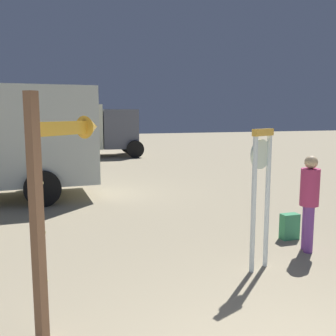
% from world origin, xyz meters
% --- Properties ---
extents(standing_clock, '(0.42, 0.25, 2.08)m').
position_xyz_m(standing_clock, '(1.01, 2.63, 1.28)').
color(standing_clock, white).
rests_on(standing_clock, ground_plane).
extents(arrow_sign, '(0.84, 0.82, 2.50)m').
position_xyz_m(arrow_sign, '(-1.82, 1.89, 1.64)').
color(arrow_sign, '#8A6043').
rests_on(arrow_sign, ground_plane).
extents(person_near_clock, '(0.31, 0.31, 1.61)m').
position_xyz_m(person_near_clock, '(2.18, 3.03, 0.90)').
color(person_near_clock, '#794199').
rests_on(person_near_clock, ground_plane).
extents(backpack, '(0.33, 0.22, 0.47)m').
position_xyz_m(backpack, '(2.27, 3.65, 0.23)').
color(backpack, '#3D9C62').
rests_on(backpack, ground_plane).
extents(box_truck_far, '(6.92, 3.04, 2.74)m').
position_xyz_m(box_truck_far, '(-0.55, 18.57, 1.54)').
color(box_truck_far, silver).
rests_on(box_truck_far, ground_plane).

